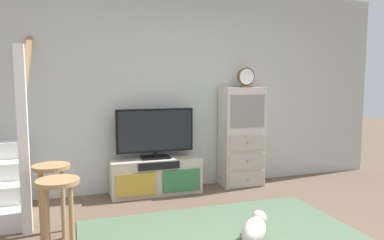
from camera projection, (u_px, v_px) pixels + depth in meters
name	position (u px, v px, depth m)	size (l,w,h in m)	color
back_wall	(173.00, 89.00, 4.91)	(6.40, 0.12, 2.70)	#B2B7B2
media_console	(156.00, 176.00, 4.69)	(1.17, 0.38, 0.46)	#BCB29E
television	(155.00, 132.00, 4.65)	(1.00, 0.22, 0.64)	black
side_cabinet	(242.00, 137.00, 5.03)	(0.58, 0.38, 1.37)	beige
desk_clock	(246.00, 77.00, 4.94)	(0.25, 0.08, 0.27)	#4C3823
bar_stool_near	(58.00, 200.00, 2.89)	(0.34, 0.34, 0.68)	#A37A4C
bar_stool_far	(52.00, 183.00, 3.37)	(0.34, 0.34, 0.69)	#A37A4C
dog	(255.00, 229.00, 3.29)	(0.44, 0.46, 0.23)	beige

